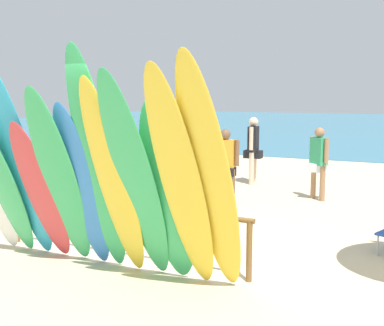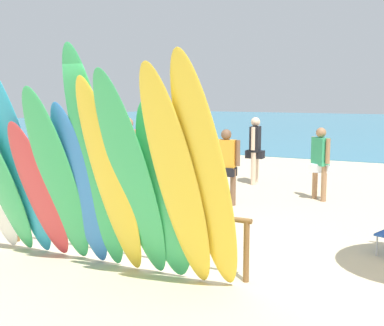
{
  "view_description": "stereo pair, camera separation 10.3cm",
  "coord_description": "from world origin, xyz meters",
  "px_view_note": "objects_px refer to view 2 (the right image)",
  "views": [
    {
      "loc": [
        3.65,
        -5.32,
        2.18
      ],
      "look_at": [
        0.0,
        2.21,
        1.02
      ],
      "focal_mm": 46.6,
      "sensor_mm": 36.0,
      "label": 1
    },
    {
      "loc": [
        3.74,
        -5.28,
        2.18
      ],
      "look_at": [
        0.0,
        2.21,
        1.02
      ],
      "focal_mm": 46.6,
      "sensor_mm": 36.0,
      "label": 2
    }
  ],
  "objects_px": {
    "surfboard_teal_2": "(18,164)",
    "surfboard_yellow_10": "(178,183)",
    "surfboard_red_3": "(40,192)",
    "surfboard_green_4": "(58,180)",
    "surfboard_yellow_11": "(207,180)",
    "surfboard_green_8": "(132,181)",
    "surfboard_blue_5": "(80,187)",
    "beachgoer_near_rack": "(226,162)",
    "beachgoer_photographing": "(128,153)",
    "beachgoer_midbeach": "(188,132)",
    "surfboard_rack": "(117,214)",
    "surfboard_green_1": "(4,187)",
    "surfboard_green_9": "(165,194)",
    "surfboard_green_6": "(95,164)",
    "beachgoer_strolling": "(255,146)",
    "beachgoer_by_water": "(320,159)",
    "surfboard_yellow_7": "(111,181)"
  },
  "relations": [
    {
      "from": "surfboard_green_9",
      "to": "beachgoer_midbeach",
      "type": "bearing_deg",
      "value": 114.03
    },
    {
      "from": "surfboard_green_6",
      "to": "beachgoer_midbeach",
      "type": "relative_size",
      "value": 1.63
    },
    {
      "from": "surfboard_teal_2",
      "to": "surfboard_yellow_10",
      "type": "height_order",
      "value": "surfboard_teal_2"
    },
    {
      "from": "surfboard_green_4",
      "to": "surfboard_yellow_11",
      "type": "height_order",
      "value": "surfboard_yellow_11"
    },
    {
      "from": "surfboard_green_6",
      "to": "beachgoer_near_rack",
      "type": "distance_m",
      "value": 4.35
    },
    {
      "from": "surfboard_red_3",
      "to": "beachgoer_midbeach",
      "type": "distance_m",
      "value": 9.11
    },
    {
      "from": "surfboard_green_1",
      "to": "beachgoer_near_rack",
      "type": "xyz_separation_m",
      "value": [
        1.42,
        4.25,
        -0.09
      ]
    },
    {
      "from": "surfboard_blue_5",
      "to": "surfboard_green_9",
      "type": "bearing_deg",
      "value": 1.97
    },
    {
      "from": "beachgoer_near_rack",
      "to": "surfboard_green_9",
      "type": "bearing_deg",
      "value": -81.74
    },
    {
      "from": "surfboard_green_8",
      "to": "beachgoer_near_rack",
      "type": "xyz_separation_m",
      "value": [
        -0.7,
        4.38,
        -0.36
      ]
    },
    {
      "from": "surfboard_blue_5",
      "to": "beachgoer_near_rack",
      "type": "xyz_separation_m",
      "value": [
        0.16,
        4.22,
        -0.19
      ]
    },
    {
      "from": "surfboard_green_6",
      "to": "surfboard_yellow_10",
      "type": "relative_size",
      "value": 1.06
    },
    {
      "from": "surfboard_yellow_10",
      "to": "beachgoer_by_water",
      "type": "relative_size",
      "value": 1.79
    },
    {
      "from": "surfboard_green_1",
      "to": "beachgoer_by_water",
      "type": "relative_size",
      "value": 1.36
    },
    {
      "from": "surfboard_rack",
      "to": "beachgoer_midbeach",
      "type": "relative_size",
      "value": 2.13
    },
    {
      "from": "surfboard_green_8",
      "to": "beachgoer_strolling",
      "type": "xyz_separation_m",
      "value": [
        -0.97,
        6.85,
        -0.29
      ]
    },
    {
      "from": "surfboard_green_1",
      "to": "beachgoer_near_rack",
      "type": "bearing_deg",
      "value": 75.89
    },
    {
      "from": "surfboard_green_1",
      "to": "beachgoer_midbeach",
      "type": "height_order",
      "value": "surfboard_green_1"
    },
    {
      "from": "surfboard_yellow_11",
      "to": "beachgoer_midbeach",
      "type": "relative_size",
      "value": 1.6
    },
    {
      "from": "surfboard_yellow_10",
      "to": "beachgoer_midbeach",
      "type": "height_order",
      "value": "surfboard_yellow_10"
    },
    {
      "from": "surfboard_green_8",
      "to": "surfboard_rack",
      "type": "bearing_deg",
      "value": 138.89
    },
    {
      "from": "surfboard_blue_5",
      "to": "beachgoer_strolling",
      "type": "xyz_separation_m",
      "value": [
        -0.11,
        6.69,
        -0.12
      ]
    },
    {
      "from": "beachgoer_midbeach",
      "to": "beachgoer_near_rack",
      "type": "xyz_separation_m",
      "value": [
        3.16,
        -4.56,
        -0.15
      ]
    },
    {
      "from": "surfboard_yellow_11",
      "to": "surfboard_green_8",
      "type": "bearing_deg",
      "value": -176.35
    },
    {
      "from": "surfboard_rack",
      "to": "surfboard_green_1",
      "type": "relative_size",
      "value": 1.84
    },
    {
      "from": "beachgoer_photographing",
      "to": "surfboard_green_9",
      "type": "bearing_deg",
      "value": -32.8
    },
    {
      "from": "beachgoer_photographing",
      "to": "beachgoer_near_rack",
      "type": "xyz_separation_m",
      "value": [
        2.0,
        0.43,
        -0.12
      ]
    },
    {
      "from": "surfboard_green_6",
      "to": "surfboard_yellow_10",
      "type": "xyz_separation_m",
      "value": [
        1.15,
        -0.1,
        -0.12
      ]
    },
    {
      "from": "surfboard_teal_2",
      "to": "surfboard_green_9",
      "type": "xyz_separation_m",
      "value": [
        2.14,
        0.05,
        -0.21
      ]
    },
    {
      "from": "surfboard_yellow_7",
      "to": "surfboard_rack",
      "type": "bearing_deg",
      "value": 125.53
    },
    {
      "from": "surfboard_yellow_11",
      "to": "beachgoer_strolling",
      "type": "distance_m",
      "value": 7.12
    },
    {
      "from": "surfboard_green_1",
      "to": "surfboard_green_6",
      "type": "distance_m",
      "value": 1.62
    },
    {
      "from": "surfboard_green_8",
      "to": "surfboard_blue_5",
      "type": "bearing_deg",
      "value": 173.21
    },
    {
      "from": "surfboard_red_3",
      "to": "beachgoer_strolling",
      "type": "bearing_deg",
      "value": 87.83
    },
    {
      "from": "surfboard_green_1",
      "to": "surfboard_yellow_10",
      "type": "relative_size",
      "value": 0.76
    },
    {
      "from": "beachgoer_strolling",
      "to": "surfboard_green_6",
      "type": "bearing_deg",
      "value": -4.35
    },
    {
      "from": "beachgoer_photographing",
      "to": "beachgoer_midbeach",
      "type": "relative_size",
      "value": 0.97
    },
    {
      "from": "surfboard_yellow_10",
      "to": "surfboard_red_3",
      "type": "bearing_deg",
      "value": -178.93
    },
    {
      "from": "beachgoer_photographing",
      "to": "beachgoer_midbeach",
      "type": "height_order",
      "value": "beachgoer_midbeach"
    },
    {
      "from": "surfboard_green_8",
      "to": "surfboard_yellow_10",
      "type": "height_order",
      "value": "surfboard_yellow_10"
    },
    {
      "from": "surfboard_red_3",
      "to": "surfboard_yellow_10",
      "type": "distance_m",
      "value": 2.13
    },
    {
      "from": "surfboard_yellow_10",
      "to": "beachgoer_near_rack",
      "type": "relative_size",
      "value": 1.8
    },
    {
      "from": "surfboard_red_3",
      "to": "surfboard_green_4",
      "type": "xyz_separation_m",
      "value": [
        0.39,
        -0.08,
        0.21
      ]
    },
    {
      "from": "surfboard_red_3",
      "to": "surfboard_green_9",
      "type": "relative_size",
      "value": 0.89
    },
    {
      "from": "beachgoer_strolling",
      "to": "surfboard_green_4",
      "type": "bearing_deg",
      "value": -9.13
    },
    {
      "from": "surfboard_rack",
      "to": "surfboard_blue_5",
      "type": "bearing_deg",
      "value": -104.5
    },
    {
      "from": "surfboard_rack",
      "to": "surfboard_yellow_11",
      "type": "bearing_deg",
      "value": -23.64
    },
    {
      "from": "surfboard_yellow_10",
      "to": "surfboard_teal_2",
      "type": "bearing_deg",
      "value": -177.37
    },
    {
      "from": "surfboard_red_3",
      "to": "beachgoer_by_water",
      "type": "height_order",
      "value": "surfboard_red_3"
    },
    {
      "from": "surfboard_yellow_10",
      "to": "beachgoer_strolling",
      "type": "height_order",
      "value": "surfboard_yellow_10"
    }
  ]
}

